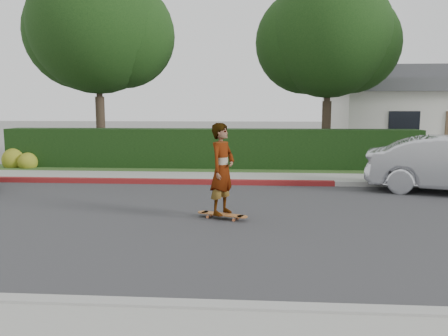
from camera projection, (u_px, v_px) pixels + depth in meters
The scene contains 14 objects.
ground at pixel (320, 222), 8.78m from camera, with size 120.00×120.00×0.00m, color slate.
road at pixel (321, 222), 8.77m from camera, with size 60.00×8.00×0.01m, color #2D2D30.
curb_near at pixel (377, 315), 4.72m from camera, with size 60.00×0.20×0.15m, color #9E9E99.
curb_far at pixel (300, 183), 12.82m from camera, with size 60.00×0.20×0.15m, color #9E9E99.
curb_red_section at pixel (133, 181), 13.16m from camera, with size 12.00×0.21×0.15m, color maroon.
sidewalk_far at pixel (297, 179), 13.71m from camera, with size 60.00×1.60×0.12m, color gray.
planting_strip at pixel (293, 172), 15.29m from camera, with size 60.00×1.60×0.10m, color #2D4C1E.
hedge at pixel (209, 149), 15.99m from camera, with size 15.00×1.00×1.50m, color black.
flowering_shrub at pixel (19, 161), 16.07m from camera, with size 1.40×1.00×0.90m.
tree_left at pixel (98, 31), 17.14m from camera, with size 5.99×5.21×8.00m.
tree_center at pixel (328, 40), 17.06m from camera, with size 5.66×4.84×7.44m.
house at pixel (427, 110), 23.73m from camera, with size 10.60×8.60×4.30m.
skateboard at pixel (222, 215), 9.00m from camera, with size 1.12×0.61×0.10m.
skateboarder at pixel (222, 169), 8.86m from camera, with size 0.68×0.45×1.87m, color white.
Camera 1 is at (-1.34, -8.65, 2.31)m, focal length 35.00 mm.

